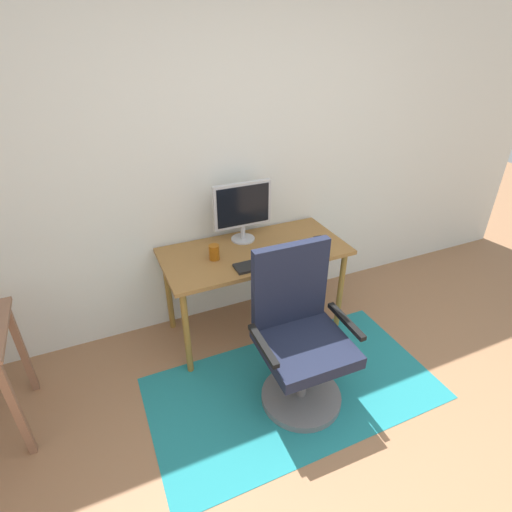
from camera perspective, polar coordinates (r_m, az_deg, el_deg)
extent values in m
cube|color=silver|center=(3.05, -2.60, 14.12)|extent=(6.00, 0.10, 2.60)
cube|color=#1E7880|center=(2.86, 5.37, -18.23)|extent=(1.91, 1.03, 0.01)
cube|color=olive|center=(2.93, -0.20, 0.67)|extent=(1.35, 0.64, 0.03)
cylinder|color=olive|center=(2.77, -9.85, -10.78)|extent=(0.04, 0.04, 0.68)
cylinder|color=olive|center=(3.20, 11.93, -4.83)|extent=(0.04, 0.04, 0.68)
cylinder|color=olive|center=(3.18, -12.36, -5.04)|extent=(0.04, 0.04, 0.68)
cylinder|color=olive|center=(3.56, 7.19, -0.49)|extent=(0.04, 0.04, 0.68)
cylinder|color=#B2B2B7|center=(3.06, -1.87, 2.47)|extent=(0.18, 0.18, 0.01)
cylinder|color=#B2B2B7|center=(3.03, -1.89, 3.45)|extent=(0.04, 0.04, 0.10)
cube|color=#B7B7BC|center=(2.94, -1.96, 7.30)|extent=(0.44, 0.04, 0.34)
cube|color=black|center=(2.93, -1.81, 7.16)|extent=(0.40, 0.00, 0.30)
cube|color=black|center=(2.74, 1.26, -0.99)|extent=(0.43, 0.13, 0.02)
ellipsoid|color=white|center=(2.90, 6.47, 0.90)|extent=(0.06, 0.10, 0.03)
cylinder|color=#954D0E|center=(2.79, -5.98, 0.53)|extent=(0.07, 0.07, 0.11)
cube|color=black|center=(3.08, 9.28, 2.21)|extent=(0.08, 0.15, 0.01)
cylinder|color=slate|center=(2.79, 6.43, -19.29)|extent=(0.52, 0.52, 0.05)
cylinder|color=slate|center=(2.63, 6.70, -16.31)|extent=(0.06, 0.06, 0.37)
cube|color=#191E33|center=(2.48, 7.00, -12.70)|extent=(0.53, 0.53, 0.08)
cube|color=#191E33|center=(2.44, 4.89, -3.97)|extent=(0.49, 0.07, 0.55)
cube|color=black|center=(2.31, 1.00, -12.58)|extent=(0.05, 0.36, 0.03)
cube|color=black|center=(2.53, 12.72, -9.01)|extent=(0.05, 0.36, 0.03)
cube|color=brown|center=(2.62, -31.01, -18.29)|extent=(0.04, 0.04, 0.70)
cube|color=brown|center=(3.00, -30.42, -11.39)|extent=(0.04, 0.04, 0.70)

